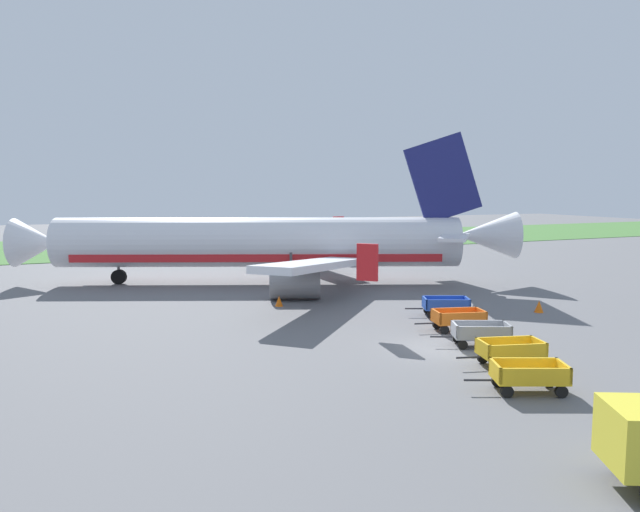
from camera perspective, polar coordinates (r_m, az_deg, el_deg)
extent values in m
plane|color=slate|center=(28.28, 11.04, -8.48)|extent=(220.00, 220.00, 0.00)
cube|color=#477A38|center=(79.41, -12.24, 1.07)|extent=(220.00, 28.00, 0.06)
cylinder|color=silver|center=(45.86, -5.79, 1.30)|extent=(29.12, 14.95, 3.70)
cube|color=red|center=(45.97, -5.78, 0.03)|extent=(26.28, 13.62, 0.56)
cone|color=silver|center=(49.99, -25.01, 1.15)|extent=(4.35, 4.58, 3.63)
cone|color=silver|center=(47.60, 15.25, 1.89)|extent=(5.51, 4.97, 3.52)
cube|color=silver|center=(37.48, -0.52, -0.84)|extent=(10.98, 11.08, 1.35)
cube|color=red|center=(31.06, 4.46, -0.59)|extent=(0.92, 0.91, 1.90)
cylinder|color=gray|center=(39.22, -2.34, -2.51)|extent=(3.76, 3.17, 2.10)
cube|color=silver|center=(54.09, -0.71, 1.39)|extent=(2.74, 13.03, 1.35)
cube|color=red|center=(60.58, 1.73, 2.83)|extent=(1.10, 0.21, 1.90)
cylinder|color=gray|center=(52.68, -2.03, -0.22)|extent=(3.76, 3.17, 2.10)
cube|color=navy|center=(46.64, 11.43, 7.13)|extent=(5.66, 2.63, 6.88)
cube|color=silver|center=(43.70, 12.47, 1.72)|extent=(4.75, 5.12, 0.24)
cube|color=silver|center=(49.92, 10.75, 2.32)|extent=(2.21, 5.33, 0.24)
cylinder|color=#4C4C51|center=(48.04, -18.36, -0.66)|extent=(0.20, 0.20, 2.04)
cylinder|color=black|center=(48.17, -18.31, -1.87)|extent=(1.19, 0.84, 1.10)
cylinder|color=#4C4C51|center=(43.71, -2.74, -1.01)|extent=(0.20, 0.20, 2.04)
cylinder|color=black|center=(43.86, -2.73, -2.33)|extent=(1.19, 0.84, 1.10)
cylinder|color=#4C4C51|center=(48.08, -2.59, -0.33)|extent=(0.20, 0.20, 2.04)
cylinder|color=black|center=(48.21, -2.59, -1.54)|extent=(1.19, 0.84, 1.10)
cube|color=gold|center=(23.14, 18.98, -10.85)|extent=(2.85, 2.29, 0.08)
cube|color=gold|center=(22.47, 19.55, -10.55)|extent=(2.33, 1.10, 0.55)
cube|color=gold|center=(23.65, 18.49, -9.66)|extent=(2.33, 1.10, 0.55)
cube|color=gold|center=(22.70, 16.09, -10.25)|extent=(0.66, 1.32, 0.55)
cube|color=gold|center=(23.46, 21.82, -9.92)|extent=(0.66, 1.32, 0.55)
cylinder|color=#2D2D33|center=(22.65, 14.57, -11.19)|extent=(0.95, 0.48, 0.08)
cylinder|color=black|center=(22.43, 17.10, -12.03)|extent=(0.47, 0.32, 0.44)
cylinder|color=black|center=(23.45, 16.29, -11.19)|extent=(0.47, 0.32, 0.44)
cylinder|color=black|center=(23.04, 21.66, -11.71)|extent=(0.47, 0.32, 0.44)
cylinder|color=black|center=(24.03, 20.67, -10.92)|extent=(0.47, 0.32, 0.44)
cube|color=gold|center=(26.15, 17.41, -8.80)|extent=(2.78, 2.01, 0.08)
cube|color=gold|center=(25.50, 18.08, -8.48)|extent=(2.44, 0.75, 0.55)
cube|color=gold|center=(26.63, 16.82, -7.80)|extent=(2.44, 0.75, 0.55)
cube|color=gold|center=(25.57, 14.99, -8.34)|extent=(0.46, 1.38, 0.55)
cube|color=gold|center=(26.60, 19.78, -7.92)|extent=(0.46, 1.38, 0.55)
cylinder|color=#2D2D33|center=(25.44, 13.71, -9.21)|extent=(0.99, 0.34, 0.08)
cylinder|color=black|center=(25.34, 16.02, -9.85)|extent=(0.47, 0.27, 0.44)
cylinder|color=black|center=(26.32, 14.99, -9.21)|extent=(0.47, 0.27, 0.44)
cylinder|color=black|center=(26.15, 19.81, -9.47)|extent=(0.47, 0.27, 0.44)
cylinder|color=black|center=(27.11, 18.67, -8.87)|extent=(0.47, 0.27, 0.44)
cube|color=gray|center=(28.93, 14.82, -7.26)|extent=(2.86, 2.32, 0.08)
cube|color=gray|center=(28.25, 15.15, -6.94)|extent=(2.31, 1.14, 0.55)
cube|color=gray|center=(29.48, 14.54, -6.37)|extent=(2.31, 1.14, 0.55)
cube|color=gray|center=(28.60, 12.49, -6.70)|extent=(0.68, 1.31, 0.55)
cube|color=gray|center=(29.17, 17.15, -6.58)|extent=(0.68, 1.31, 0.55)
cylinder|color=#2D2D33|center=(28.57, 11.28, -7.42)|extent=(0.94, 0.49, 0.08)
cylinder|color=black|center=(28.26, 13.21, -8.08)|extent=(0.47, 0.33, 0.44)
cylinder|color=black|center=(29.32, 12.75, -7.54)|extent=(0.47, 0.33, 0.44)
cylinder|color=black|center=(28.71, 16.91, -7.96)|extent=(0.47, 0.33, 0.44)
cylinder|color=black|center=(29.75, 16.32, -7.44)|extent=(0.47, 0.33, 0.44)
cube|color=orange|center=(31.71, 12.84, -6.00)|extent=(2.78, 2.00, 0.08)
cube|color=orange|center=(31.06, 13.29, -5.68)|extent=(2.44, 0.74, 0.55)
cube|color=orange|center=(32.24, 12.43, -5.22)|extent=(2.44, 0.74, 0.55)
cube|color=orange|center=(31.23, 10.79, -5.56)|extent=(0.46, 1.38, 0.55)
cube|color=orange|center=(32.11, 14.85, -5.33)|extent=(0.46, 1.38, 0.55)
cylinder|color=#2D2D33|center=(31.12, 9.73, -6.25)|extent=(0.99, 0.34, 0.08)
cylinder|color=black|center=(30.93, 11.58, -6.78)|extent=(0.47, 0.27, 0.44)
cylinder|color=black|center=(31.96, 10.88, -6.34)|extent=(0.47, 0.27, 0.44)
cylinder|color=black|center=(31.62, 14.79, -6.58)|extent=(0.47, 0.27, 0.44)
cylinder|color=black|center=(32.62, 14.01, -6.15)|extent=(0.47, 0.27, 0.44)
cube|color=#234CB2|center=(35.09, 11.70, -4.78)|extent=(2.85, 2.29, 0.08)
cube|color=#234CB2|center=(34.40, 11.93, -4.48)|extent=(2.33, 1.10, 0.55)
cube|color=#234CB2|center=(35.65, 11.50, -4.09)|extent=(2.33, 1.10, 0.55)
cube|color=#234CB2|center=(34.81, 9.77, -4.30)|extent=(0.66, 1.32, 0.55)
cube|color=#234CB2|center=(35.29, 13.63, -4.25)|extent=(0.66, 1.32, 0.55)
cylinder|color=#2D2D33|center=(34.78, 8.78, -4.89)|extent=(0.95, 0.48, 0.08)
cylinder|color=black|center=(34.42, 10.34, -5.41)|extent=(0.47, 0.32, 0.44)
cylinder|color=black|center=(35.50, 10.02, -5.04)|extent=(0.47, 0.32, 0.44)
cylinder|color=black|center=(34.80, 13.39, -5.35)|extent=(0.47, 0.32, 0.44)
cylinder|color=black|center=(35.87, 12.98, -4.99)|extent=(0.47, 0.32, 0.44)
cube|color=#19232D|center=(16.49, 25.55, -14.48)|extent=(0.80, 1.48, 0.67)
cylinder|color=black|center=(17.92, 26.73, -16.63)|extent=(0.85, 0.63, 0.80)
cone|color=orange|center=(38.21, 12.10, -4.17)|extent=(0.44, 0.44, 0.58)
cone|color=orange|center=(37.38, -3.85, -4.23)|extent=(0.49, 0.49, 0.64)
cone|color=orange|center=(37.70, 19.82, -4.46)|extent=(0.53, 0.53, 0.69)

